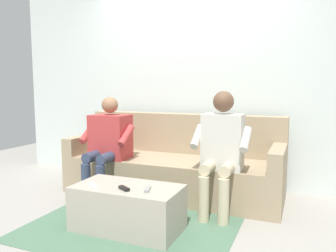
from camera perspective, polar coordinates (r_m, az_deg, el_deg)
name	(u,v)px	position (r m, az deg, el deg)	size (l,w,h in m)	color
ground_plane	(146,215)	(3.32, -3.68, -14.80)	(8.00, 8.00, 0.00)	gray
back_wall	(190,81)	(4.27, 3.77, 7.72)	(5.06, 0.06, 2.58)	silver
couch	(175,166)	(3.89, 1.21, -6.84)	(2.41, 0.87, 0.89)	#9E896B
coffee_table	(128,208)	(2.95, -6.87, -13.65)	(0.91, 0.48, 0.38)	#A89E8E
person_left_seated	(221,146)	(3.22, 9.04, -3.41)	(0.54, 0.48, 1.18)	beige
person_right_seated	(108,140)	(3.76, -10.16, -2.43)	(0.57, 0.55, 1.11)	#B23838
remote_black	(124,188)	(2.79, -7.48, -10.47)	(0.12, 0.04, 0.03)	black
remote_white	(93,185)	(2.94, -12.68, -9.78)	(0.14, 0.04, 0.02)	white
remote_gray	(148,189)	(2.76, -3.50, -10.68)	(0.14, 0.03, 0.02)	gray
floor_rug	(134,224)	(3.11, -5.76, -16.23)	(1.77, 1.46, 0.01)	#4C7056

